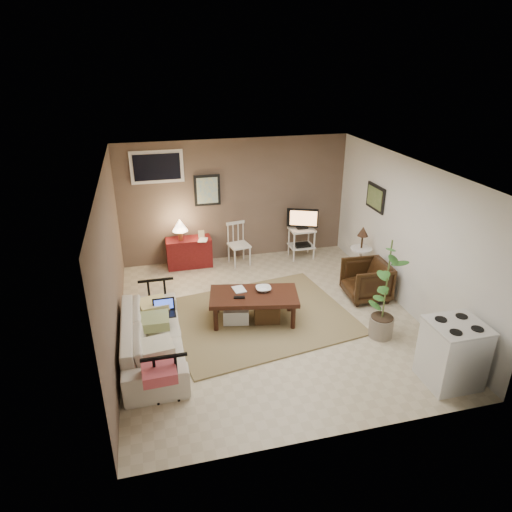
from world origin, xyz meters
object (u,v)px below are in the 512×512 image
object	(u,v)px
sofa	(152,331)
potted_plant	(386,286)
stove	(453,353)
spindle_chair	(239,245)
coffee_table	(253,305)
red_console	(188,250)
side_table	(361,247)
armchair	(367,279)
tv_stand	(302,232)

from	to	relation	value
sofa	potted_plant	size ratio (longest dim) A/B	1.31
sofa	potted_plant	xyz separation A→B (m)	(3.28, -0.32, 0.43)
stove	spindle_chair	bearing A→B (deg)	113.97
coffee_table	spindle_chair	xyz separation A→B (m)	(0.24, 2.16, 0.11)
red_console	potted_plant	bearing A→B (deg)	-51.45
red_console	side_table	xyz separation A→B (m)	(2.99, -1.33, 0.29)
side_table	stove	world-z (taller)	side_table
sofa	potted_plant	world-z (taller)	potted_plant
coffee_table	armchair	world-z (taller)	armchair
coffee_table	red_console	bearing A→B (deg)	108.18
side_table	armchair	bearing A→B (deg)	-106.72
spindle_chair	stove	size ratio (longest dim) A/B	0.96
potted_plant	sofa	bearing A→B (deg)	174.41
sofa	tv_stand	xyz separation A→B (m)	(3.08, 2.66, 0.15)
coffee_table	potted_plant	xyz separation A→B (m)	(1.74, -0.84, 0.55)
red_console	armchair	xyz separation A→B (m)	(2.79, -1.99, 0.01)
tv_stand	side_table	world-z (taller)	tv_stand
coffee_table	tv_stand	size ratio (longest dim) A/B	1.40
red_console	potted_plant	world-z (taller)	potted_plant
red_console	armchair	size ratio (longest dim) A/B	1.40
side_table	potted_plant	size ratio (longest dim) A/B	0.66
coffee_table	sofa	xyz separation A→B (m)	(-1.54, -0.52, 0.11)
sofa	side_table	world-z (taller)	side_table
sofa	spindle_chair	distance (m)	3.22
tv_stand	stove	world-z (taller)	tv_stand
potted_plant	spindle_chair	bearing A→B (deg)	116.55
tv_stand	potted_plant	xyz separation A→B (m)	(0.20, -2.98, 0.28)
spindle_chair	tv_stand	size ratio (longest dim) A/B	0.80
red_console	side_table	world-z (taller)	side_table
tv_stand	armchair	distance (m)	1.94
sofa	stove	bearing A→B (deg)	-111.98
sofa	side_table	bearing A→B (deg)	-68.83
coffee_table	stove	distance (m)	2.88
armchair	potted_plant	bearing A→B (deg)	-12.90
armchair	coffee_table	bearing A→B (deg)	-79.79
sofa	armchair	distance (m)	3.68
coffee_table	spindle_chair	size ratio (longest dim) A/B	1.75
coffee_table	armchair	size ratio (longest dim) A/B	2.04
side_table	stove	size ratio (longest dim) A/B	1.20
red_console	stove	world-z (taller)	red_console
sofa	spindle_chair	bearing A→B (deg)	-33.55
potted_plant	armchair	bearing A→B (deg)	74.66
side_table	stove	bearing A→B (deg)	-93.26
armchair	stove	xyz separation A→B (m)	(0.03, -2.26, 0.07)
coffee_table	sofa	distance (m)	1.63
coffee_table	spindle_chair	world-z (taller)	spindle_chair
coffee_table	potted_plant	world-z (taller)	potted_plant
sofa	stove	distance (m)	3.91
spindle_chair	sofa	bearing A→B (deg)	-123.55
armchair	stove	distance (m)	2.27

